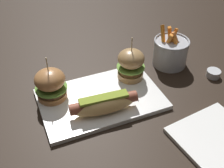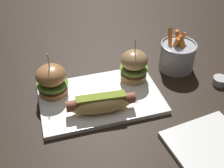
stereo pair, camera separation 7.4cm
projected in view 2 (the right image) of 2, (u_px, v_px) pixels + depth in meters
The scene contains 8 objects.
ground_plane at pixel (101, 100), 0.87m from camera, with size 3.00×3.00×0.00m, color black.
platter_main at pixel (101, 98), 0.87m from camera, with size 0.36×0.23×0.01m, color white.
hot_dog at pixel (101, 103), 0.80m from camera, with size 0.19×0.07×0.05m.
slider_left at pixel (52, 80), 0.85m from camera, with size 0.09×0.09×0.14m.
slider_right at pixel (134, 65), 0.90m from camera, with size 0.09×0.09×0.14m.
fries_bucket at pixel (177, 56), 0.97m from camera, with size 0.12×0.12×0.14m.
sauce_ramekin at pixel (220, 81), 0.92m from camera, with size 0.05×0.05×0.02m.
side_plate at pixel (213, 149), 0.72m from camera, with size 0.20×0.20×0.01m, color white.
Camera 2 is at (-0.15, -0.63, 0.59)m, focal length 46.13 mm.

